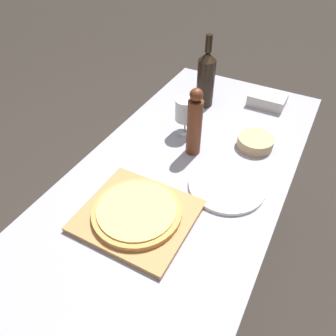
{
  "coord_description": "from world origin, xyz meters",
  "views": [
    {
      "loc": [
        0.36,
        -0.69,
        1.56
      ],
      "look_at": [
        -0.02,
        0.02,
        0.83
      ],
      "focal_mm": 35.0,
      "sensor_mm": 36.0,
      "label": 1
    }
  ],
  "objects_px": {
    "pepper_mill": "(194,124)",
    "wine_glass": "(186,110)",
    "small_bowl": "(255,142)",
    "pizza": "(137,211)",
    "wine_bottle": "(206,78)"
  },
  "relations": [
    {
      "from": "pepper_mill",
      "to": "wine_glass",
      "type": "distance_m",
      "value": 0.13
    },
    {
      "from": "small_bowl",
      "to": "pizza",
      "type": "bearing_deg",
      "value": -112.44
    },
    {
      "from": "pizza",
      "to": "pepper_mill",
      "type": "relative_size",
      "value": 1.03
    },
    {
      "from": "wine_glass",
      "to": "small_bowl",
      "type": "distance_m",
      "value": 0.29
    },
    {
      "from": "wine_bottle",
      "to": "pepper_mill",
      "type": "relative_size",
      "value": 1.19
    },
    {
      "from": "pizza",
      "to": "wine_bottle",
      "type": "xyz_separation_m",
      "value": [
        -0.09,
        0.71,
        0.1
      ]
    },
    {
      "from": "pepper_mill",
      "to": "wine_bottle",
      "type": "bearing_deg",
      "value": 106.66
    },
    {
      "from": "pizza",
      "to": "wine_glass",
      "type": "relative_size",
      "value": 1.81
    },
    {
      "from": "pizza",
      "to": "small_bowl",
      "type": "bearing_deg",
      "value": 67.56
    },
    {
      "from": "wine_glass",
      "to": "pizza",
      "type": "bearing_deg",
      "value": -81.83
    },
    {
      "from": "wine_glass",
      "to": "pepper_mill",
      "type": "bearing_deg",
      "value": -50.06
    },
    {
      "from": "wine_bottle",
      "to": "small_bowl",
      "type": "height_order",
      "value": "wine_bottle"
    },
    {
      "from": "wine_bottle",
      "to": "pepper_mill",
      "type": "xyz_separation_m",
      "value": [
        0.1,
        -0.33,
        -0.0
      ]
    },
    {
      "from": "pizza",
      "to": "wine_glass",
      "type": "height_order",
      "value": "wine_glass"
    },
    {
      "from": "wine_bottle",
      "to": "small_bowl",
      "type": "xyz_separation_m",
      "value": [
        0.3,
        -0.19,
        -0.11
      ]
    }
  ]
}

